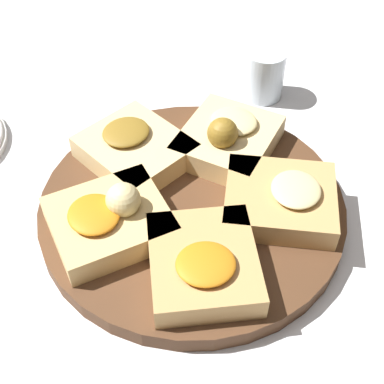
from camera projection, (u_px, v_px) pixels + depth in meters
ground_plane at (192, 213)px, 0.69m from camera, size 3.00×3.00×0.00m
serving_board at (192, 207)px, 0.68m from camera, size 0.38×0.38×0.02m
focaccia_slice_0 at (228, 138)px, 0.72m from camera, size 0.18×0.18×0.06m
focaccia_slice_1 at (135, 149)px, 0.71m from camera, size 0.17×0.16×0.04m
focaccia_slice_2 at (110, 219)px, 0.62m from camera, size 0.13×0.15×0.06m
focaccia_slice_3 at (204, 263)px, 0.58m from camera, size 0.15×0.14×0.04m
focaccia_slice_4 at (281, 199)px, 0.65m from camera, size 0.16×0.17×0.04m
water_glass at (264, 74)px, 0.83m from camera, size 0.06×0.06×0.08m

